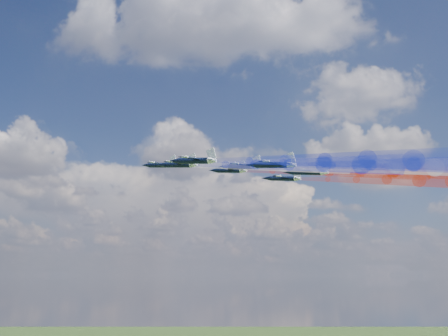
# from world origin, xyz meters

# --- Properties ---
(jet_lead) EXTENTS (17.02, 15.68, 5.84)m
(jet_lead) POSITION_xyz_m (-7.31, -1.38, 128.86)
(jet_lead) COLOR black
(trail_lead) EXTENTS (47.85, 24.65, 10.32)m
(trail_lead) POSITION_xyz_m (20.98, -13.79, 125.44)
(trail_lead) COLOR white
(jet_inner_left) EXTENTS (17.02, 15.68, 5.84)m
(jet_inner_left) POSITION_xyz_m (1.51, -17.28, 125.32)
(jet_inner_left) COLOR black
(trail_inner_left) EXTENTS (47.85, 24.65, 10.32)m
(trail_inner_left) POSITION_xyz_m (29.80, -29.70, 121.90)
(trail_inner_left) COLOR #1727CB
(jet_inner_right) EXTENTS (17.02, 15.68, 5.84)m
(jet_inner_right) POSITION_xyz_m (12.10, 4.54, 127.95)
(jet_inner_right) COLOR black
(trail_inner_right) EXTENTS (47.85, 24.65, 10.32)m
(trail_inner_right) POSITION_xyz_m (40.39, -7.87, 124.53)
(trail_inner_right) COLOR red
(jet_outer_left) EXTENTS (17.02, 15.68, 5.84)m
(jet_outer_left) POSITION_xyz_m (8.61, -32.14, 122.88)
(jet_outer_left) COLOR black
(trail_outer_left) EXTENTS (47.85, 24.65, 10.32)m
(trail_outer_left) POSITION_xyz_m (36.90, -44.55, 119.46)
(trail_outer_left) COLOR #1727CB
(jet_center_third) EXTENTS (17.02, 15.68, 5.84)m
(jet_center_third) POSITION_xyz_m (17.57, -12.18, 125.48)
(jet_center_third) COLOR black
(trail_center_third) EXTENTS (47.85, 24.65, 10.32)m
(trail_center_third) POSITION_xyz_m (45.86, -24.59, 122.06)
(trail_center_third) COLOR white
(jet_outer_right) EXTENTS (17.02, 15.68, 5.84)m
(jet_outer_right) POSITION_xyz_m (27.79, 9.89, 126.13)
(jet_outer_right) COLOR black
(trail_outer_right) EXTENTS (47.85, 24.65, 10.32)m
(trail_outer_right) POSITION_xyz_m (56.08, -2.52, 122.71)
(trail_outer_right) COLOR red
(jet_rear_left) EXTENTS (17.02, 15.68, 5.84)m
(jet_rear_left) POSITION_xyz_m (26.09, -28.67, 122.14)
(jet_rear_left) COLOR black
(trail_rear_left) EXTENTS (47.85, 24.65, 10.32)m
(trail_rear_left) POSITION_xyz_m (54.38, -41.09, 118.72)
(trail_rear_left) COLOR #1727CB
(jet_rear_right) EXTENTS (17.02, 15.68, 5.84)m
(jet_rear_right) POSITION_xyz_m (34.54, -8.76, 124.18)
(jet_rear_right) COLOR black
(trail_rear_right) EXTENTS (47.85, 24.65, 10.32)m
(trail_rear_right) POSITION_xyz_m (62.83, -21.17, 120.76)
(trail_rear_right) COLOR red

